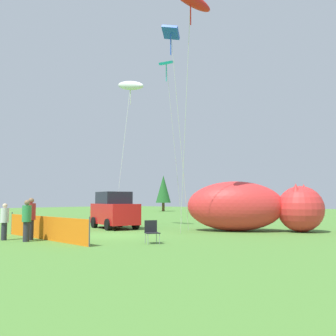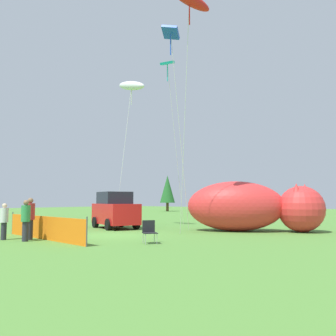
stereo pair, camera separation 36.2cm
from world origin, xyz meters
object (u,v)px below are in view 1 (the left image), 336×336
object	(u,v)px
kite_teal_diamond	(167,67)
folding_chair	(152,230)
spectator_in_yellow_shirt	(4,220)
kite_blue_box	(171,38)
inflatable_cat	(251,208)
spectator_in_white_shirt	(27,219)
kite_red_lizard	(190,0)
kite_white_ghost	(130,86)
spectator_in_red_shirt	(31,217)
parked_car	(114,211)

from	to	relation	value
kite_teal_diamond	folding_chair	bearing A→B (deg)	-54.67
spectator_in_yellow_shirt	kite_blue_box	size ratio (longest dim) A/B	0.14
inflatable_cat	spectator_in_white_shirt	xyz separation A→B (m)	(-5.14, -10.74, -0.34)
inflatable_cat	kite_red_lizard	size ratio (longest dim) A/B	0.62
kite_red_lizard	kite_teal_diamond	xyz separation A→B (m)	(-5.82, 5.36, -0.52)
kite_teal_diamond	kite_blue_box	world-z (taller)	kite_teal_diamond
kite_blue_box	spectator_in_yellow_shirt	bearing A→B (deg)	-115.64
folding_chair	kite_white_ghost	size ratio (longest dim) A/B	0.09
spectator_in_red_shirt	kite_white_ghost	size ratio (longest dim) A/B	0.19
spectator_in_yellow_shirt	spectator_in_red_shirt	size ratio (longest dim) A/B	0.87
spectator_in_red_shirt	kite_red_lizard	world-z (taller)	kite_red_lizard
kite_red_lizard	kite_blue_box	distance (m)	2.97
inflatable_cat	spectator_in_white_shirt	world-z (taller)	inflatable_cat
folding_chair	kite_white_ghost	bearing A→B (deg)	175.27
inflatable_cat	kite_teal_diamond	size ratio (longest dim) A/B	0.65
spectator_in_white_shirt	kite_white_ghost	size ratio (longest dim) A/B	0.18
spectator_in_yellow_shirt	spectator_in_red_shirt	world-z (taller)	spectator_in_red_shirt
spectator_in_red_shirt	kite_red_lizard	size ratio (longest dim) A/B	0.15
spectator_in_yellow_shirt	kite_red_lizard	xyz separation A→B (m)	(5.99, 5.85, 10.60)
spectator_in_white_shirt	folding_chair	bearing A→B (deg)	32.13
spectator_in_white_shirt	spectator_in_red_shirt	xyz separation A→B (m)	(-0.43, 0.45, 0.05)
kite_teal_diamond	kite_white_ghost	size ratio (longest dim) A/B	1.15
spectator_in_white_shirt	spectator_in_yellow_shirt	world-z (taller)	spectator_in_white_shirt
parked_car	spectator_in_red_shirt	size ratio (longest dim) A/B	2.28
parked_car	kite_blue_box	bearing A→B (deg)	18.32
kite_white_ghost	kite_red_lizard	bearing A→B (deg)	-24.14
inflatable_cat	kite_white_ghost	world-z (taller)	kite_white_ghost
parked_car	spectator_in_red_shirt	xyz separation A→B (m)	(1.98, -6.89, -0.09)
spectator_in_white_shirt	kite_blue_box	bearing A→B (deg)	72.34
spectator_in_white_shirt	kite_teal_diamond	xyz separation A→B (m)	(-1.12, 10.91, 9.99)
parked_car	kite_white_ghost	xyz separation A→B (m)	(-0.12, 1.46, 8.28)
inflatable_cat	kite_blue_box	world-z (taller)	kite_blue_box
inflatable_cat	kite_blue_box	distance (m)	10.58
folding_chair	kite_teal_diamond	size ratio (longest dim) A/B	0.08
inflatable_cat	spectator_in_white_shirt	bearing A→B (deg)	-144.51
spectator_in_red_shirt	kite_teal_diamond	bearing A→B (deg)	93.76
folding_chair	inflatable_cat	distance (m)	7.92
kite_white_ghost	spectator_in_yellow_shirt	bearing A→B (deg)	-82.24
kite_red_lizard	folding_chair	bearing A→B (deg)	-92.57
inflatable_cat	spectator_in_yellow_shirt	distance (m)	12.78
inflatable_cat	spectator_in_yellow_shirt	xyz separation A→B (m)	(-6.44, -11.04, -0.42)
folding_chair	kite_teal_diamond	bearing A→B (deg)	160.38
spectator_in_white_shirt	kite_blue_box	distance (m)	12.37
spectator_in_white_shirt	kite_red_lizard	size ratio (longest dim) A/B	0.15
inflatable_cat	kite_red_lizard	distance (m)	11.43
parked_car	spectator_in_white_shirt	bearing A→B (deg)	-50.82
kite_blue_box	folding_chair	bearing A→B (deg)	-61.44
parked_car	kite_red_lizard	distance (m)	12.70
spectator_in_yellow_shirt	kite_teal_diamond	world-z (taller)	kite_teal_diamond
spectator_in_yellow_shirt	kite_red_lizard	bearing A→B (deg)	44.33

